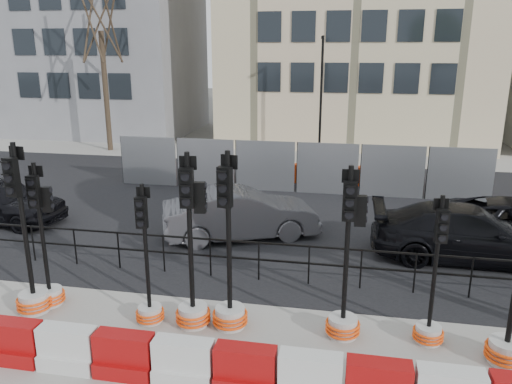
% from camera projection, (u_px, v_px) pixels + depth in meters
% --- Properties ---
extents(ground, '(120.00, 120.00, 0.00)m').
position_uv_depth(ground, '(249.00, 304.00, 10.94)').
color(ground, '#51514C').
rests_on(ground, ground).
extents(road, '(40.00, 14.00, 0.03)m').
position_uv_depth(road, '(289.00, 208.00, 17.54)').
color(road, black).
rests_on(road, ground).
extents(sidewalk_far, '(40.00, 4.00, 0.02)m').
position_uv_depth(sidewalk_far, '(310.00, 156.00, 26.04)').
color(sidewalk_far, gray).
rests_on(sidewalk_far, ground).
extents(building_grey, '(11.00, 9.06, 14.00)m').
position_uv_depth(building_grey, '(105.00, 23.00, 32.28)').
color(building_grey, gray).
rests_on(building_grey, ground).
extents(kerb_railing, '(18.00, 0.04, 1.00)m').
position_uv_depth(kerb_railing, '(259.00, 254.00, 11.88)').
color(kerb_railing, black).
rests_on(kerb_railing, ground).
extents(heras_fencing, '(14.33, 1.72, 2.00)m').
position_uv_depth(heras_fencing, '(312.00, 172.00, 19.97)').
color(heras_fencing, gray).
rests_on(heras_fencing, ground).
extents(lamp_post_far, '(0.12, 0.56, 6.00)m').
position_uv_depth(lamp_post_far, '(321.00, 95.00, 24.10)').
color(lamp_post_far, black).
rests_on(lamp_post_far, ground).
extents(tree_bare_far, '(2.00, 2.00, 9.00)m').
position_uv_depth(tree_bare_far, '(100.00, 23.00, 25.71)').
color(tree_bare_far, '#473828').
rests_on(tree_bare_far, ground).
extents(barrier_row, '(16.75, 0.50, 0.80)m').
position_uv_depth(barrier_row, '(214.00, 367.00, 8.20)').
color(barrier_row, '#AE0D0D').
rests_on(barrier_row, ground).
extents(traffic_signal_a, '(0.72, 0.72, 3.66)m').
position_uv_depth(traffic_signal_a, '(31.00, 280.00, 10.42)').
color(traffic_signal_a, silver).
rests_on(traffic_signal_a, ground).
extents(traffic_signal_b, '(0.63, 0.63, 3.20)m').
position_uv_depth(traffic_signal_b, '(47.00, 273.00, 10.71)').
color(traffic_signal_b, silver).
rests_on(traffic_signal_b, ground).
extents(traffic_signal_c, '(0.58, 0.58, 2.94)m').
position_uv_depth(traffic_signal_c, '(149.00, 296.00, 10.06)').
color(traffic_signal_c, silver).
rests_on(traffic_signal_c, ground).
extents(traffic_signal_d, '(0.71, 0.71, 3.58)m').
position_uv_depth(traffic_signal_d, '(193.00, 287.00, 9.87)').
color(traffic_signal_d, silver).
rests_on(traffic_signal_d, ground).
extents(traffic_signal_e, '(0.71, 0.71, 3.62)m').
position_uv_depth(traffic_signal_e, '(229.00, 294.00, 9.84)').
color(traffic_signal_e, silver).
rests_on(traffic_signal_e, ground).
extents(traffic_signal_f, '(0.67, 0.67, 3.42)m').
position_uv_depth(traffic_signal_f, '(345.00, 299.00, 9.49)').
color(traffic_signal_f, silver).
rests_on(traffic_signal_f, ground).
extents(traffic_signal_g, '(0.58, 0.58, 2.93)m').
position_uv_depth(traffic_signal_g, '(430.00, 314.00, 9.35)').
color(traffic_signal_g, silver).
rests_on(traffic_signal_g, ground).
extents(traffic_signal_h, '(0.72, 0.72, 3.66)m').
position_uv_depth(traffic_signal_h, '(510.00, 326.00, 8.69)').
color(traffic_signal_h, silver).
rests_on(traffic_signal_h, ground).
extents(car_b, '(4.82, 5.65, 1.49)m').
position_uv_depth(car_b, '(241.00, 214.00, 14.63)').
color(car_b, '#47474B').
rests_on(car_b, ground).
extents(car_c, '(2.06, 5.02, 1.45)m').
position_uv_depth(car_c, '(468.00, 233.00, 13.11)').
color(car_c, black).
rests_on(car_c, ground).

